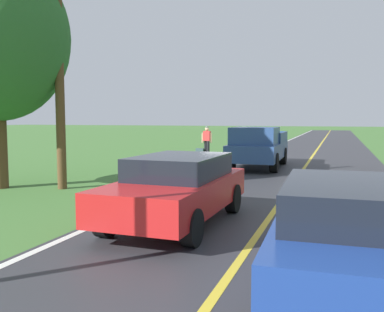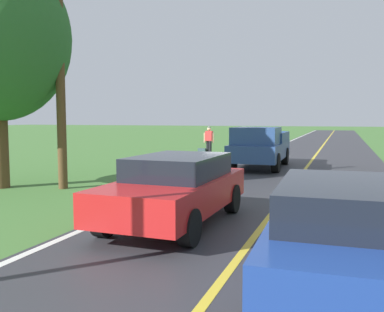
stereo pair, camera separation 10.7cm
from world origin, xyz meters
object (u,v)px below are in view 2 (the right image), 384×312
at_px(utility_pole_roadside, 60,66).
at_px(suitcase_carried, 202,152).
at_px(sedan_mid_oncoming, 348,232).
at_px(sedan_ahead_same_lane, 176,187).
at_px(hitchhiker_walking, 209,139).
at_px(pickup_truck_passing, 260,146).

bearing_deg(utility_pole_roadside, suitcase_carried, -91.78).
bearing_deg(sedan_mid_oncoming, sedan_ahead_same_lane, -36.73).
bearing_deg(hitchhiker_walking, sedan_ahead_same_lane, 104.97).
distance_m(suitcase_carried, utility_pole_roadside, 13.09).
bearing_deg(pickup_truck_passing, utility_pole_roadside, 57.87).
relative_size(suitcase_carried, sedan_ahead_same_lane, 0.10).
bearing_deg(suitcase_carried, sedan_mid_oncoming, 23.60).
bearing_deg(sedan_ahead_same_lane, pickup_truck_passing, -88.88).
distance_m(pickup_truck_passing, utility_pole_roadside, 9.37).
bearing_deg(hitchhiker_walking, sedan_mid_oncoming, 112.58).
xyz_separation_m(hitchhiker_walking, pickup_truck_passing, (-3.94, 5.11, -0.01)).
bearing_deg(sedan_mid_oncoming, suitcase_carried, -66.19).
bearing_deg(utility_pole_roadside, hitchhiker_walking, -93.66).
height_order(hitchhiker_walking, utility_pole_roadside, utility_pole_roadside).
distance_m(hitchhiker_walking, sedan_mid_oncoming, 19.49).
distance_m(pickup_truck_passing, sedan_ahead_same_lane, 10.40).
distance_m(sedan_mid_oncoming, utility_pole_roadside, 10.31).
xyz_separation_m(hitchhiker_walking, sedan_ahead_same_lane, (-4.14, 15.50, -0.23)).
bearing_deg(utility_pole_roadside, sedan_mid_oncoming, 147.33).
relative_size(hitchhiker_walking, sedan_ahead_same_lane, 0.39).
height_order(hitchhiker_walking, sedan_ahead_same_lane, hitchhiker_walking).
relative_size(sedan_ahead_same_lane, utility_pole_roadside, 0.59).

